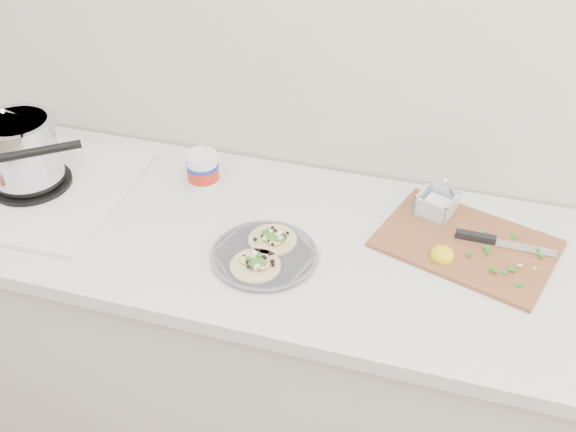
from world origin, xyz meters
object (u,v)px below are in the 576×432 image
(stove, at_px, (26,163))
(tub, at_px, (203,167))
(taco_plate, at_px, (264,252))
(cutboard, at_px, (467,238))

(stove, height_order, tub, stove)
(taco_plate, bearing_deg, cutboard, 22.85)
(tub, xyz_separation_m, cutboard, (0.72, -0.05, -0.05))
(cutboard, bearing_deg, stove, -157.39)
(taco_plate, relative_size, tub, 1.30)
(taco_plate, distance_m, tub, 0.35)
(stove, relative_size, taco_plate, 2.10)
(tub, bearing_deg, cutboard, -3.85)
(taco_plate, relative_size, cutboard, 0.54)
(stove, bearing_deg, cutboard, 3.30)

